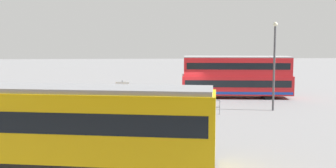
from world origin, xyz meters
TOP-DOWN VIEW (x-y plane):
  - ground_plane at (0.00, 0.00)m, footprint 160.00×160.00m
  - double_decker_bus at (-4.58, -1.44)m, footprint 10.38×3.63m
  - tram_yellow at (7.84, 17.94)m, footprint 13.61×5.12m
  - pedestrian_near_railing at (5.56, 4.85)m, footprint 0.42×0.42m
  - pedestrian_railing at (2.36, 6.68)m, footprint 7.49×0.61m
  - info_sign at (5.77, 5.81)m, footprint 1.02×0.23m
  - street_lamp at (-5.82, 5.49)m, footprint 0.36×0.36m

SIDE VIEW (x-z plane):
  - ground_plane at x=0.00m, z-range 0.00..0.00m
  - pedestrian_railing at x=2.36m, z-range 0.20..1.28m
  - pedestrian_near_railing at x=5.56m, z-range 0.14..1.94m
  - info_sign at x=5.77m, z-range 0.45..2.91m
  - tram_yellow at x=7.84m, z-range 0.07..3.50m
  - double_decker_bus at x=-4.58m, z-range 0.03..3.95m
  - street_lamp at x=-5.82m, z-range 0.58..7.38m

